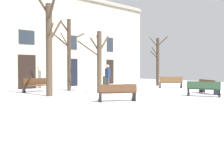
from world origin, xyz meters
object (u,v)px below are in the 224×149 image
at_px(tree_center, 69,53).
at_px(bench_facing_shops, 208,86).
at_px(tree_foreground, 49,46).
at_px(bench_far_corner, 36,85).
at_px(tree_left_of_center, 99,60).
at_px(litter_bin, 105,82).
at_px(bench_by_litter_bin, 118,92).
at_px(bench_back_to_back_left, 171,82).
at_px(bench_back_to_back_right, 204,89).
at_px(person_by_shop_door, 108,76).
at_px(tree_right_of_center, 158,61).

height_order(tree_center, bench_facing_shops, tree_center).
distance_m(tree_foreground, bench_far_corner, 3.80).
xyz_separation_m(tree_left_of_center, litter_bin, (2.77, 2.44, -1.66)).
bearing_deg(bench_by_litter_bin, bench_back_to_back_left, -132.09).
bearing_deg(bench_by_litter_bin, bench_back_to_back_right, -169.95).
relative_size(bench_back_to_back_left, bench_facing_shops, 0.92).
relative_size(bench_far_corner, bench_facing_shops, 1.04).
height_order(tree_foreground, bench_back_to_back_right, tree_foreground).
relative_size(bench_by_litter_bin, person_by_shop_door, 0.98).
relative_size(tree_center, bench_back_to_back_left, 3.05).
distance_m(tree_foreground, litter_bin, 6.88).
height_order(tree_right_of_center, bench_back_to_back_left, tree_right_of_center).
distance_m(bench_back_to_back_right, bench_back_to_back_left, 5.96).
distance_m(tree_right_of_center, bench_back_to_back_left, 3.21).
relative_size(tree_left_of_center, bench_by_litter_bin, 2.19).
bearing_deg(person_by_shop_door, bench_far_corner, -105.53).
relative_size(tree_right_of_center, bench_by_litter_bin, 2.43).
bearing_deg(bench_back_to_back_right, tree_foreground, 21.66).
bearing_deg(tree_right_of_center, bench_back_to_back_left, -121.38).
distance_m(litter_bin, person_by_shop_door, 1.58).
xyz_separation_m(bench_by_litter_bin, bench_far_corner, (-0.46, 7.18, 0.02)).
bearing_deg(tree_left_of_center, bench_facing_shops, -49.04).
distance_m(bench_far_corner, bench_facing_shops, 11.05).
xyz_separation_m(bench_by_litter_bin, bench_back_to_back_left, (8.72, 2.81, 0.03)).
height_order(tree_left_of_center, bench_by_litter_bin, tree_left_of_center).
distance_m(bench_back_to_back_left, bench_facing_shops, 4.54).
xyz_separation_m(bench_far_corner, bench_facing_shops, (7.14, -8.43, -0.01)).
distance_m(tree_center, bench_by_litter_bin, 6.92).
height_order(tree_center, tree_foreground, tree_foreground).
bearing_deg(tree_center, bench_back_to_back_left, -26.63).
height_order(litter_bin, bench_far_corner, litter_bin).
distance_m(bench_far_corner, bench_back_to_back_right, 10.50).
bearing_deg(litter_bin, bench_facing_shops, -77.45).
xyz_separation_m(bench_by_litter_bin, bench_back_to_back_right, (4.96, -1.80, 0.00)).
bearing_deg(bench_far_corner, litter_bin, -3.02).
relative_size(tree_right_of_center, tree_left_of_center, 1.11).
height_order(tree_center, person_by_shop_door, tree_center).
bearing_deg(tree_left_of_center, tree_center, 103.87).
height_order(tree_left_of_center, bench_back_to_back_left, tree_left_of_center).
bearing_deg(tree_right_of_center, bench_back_to_back_right, -126.78).
height_order(tree_center, tree_left_of_center, tree_center).
xyz_separation_m(tree_foreground, tree_left_of_center, (3.36, -0.42, -0.73)).
distance_m(tree_left_of_center, person_by_shop_door, 2.52).
xyz_separation_m(tree_left_of_center, bench_far_corner, (-2.68, 3.29, -1.66)).
bearing_deg(person_by_shop_door, bench_back_to_back_right, 15.36).
relative_size(tree_left_of_center, bench_back_to_back_right, 2.16).
bearing_deg(bench_back_to_back_left, bench_by_litter_bin, 66.07).
bearing_deg(litter_bin, tree_center, 179.23).
bearing_deg(bench_facing_shops, tree_left_of_center, 74.88).
height_order(bench_by_litter_bin, bench_back_to_back_right, bench_back_to_back_right).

